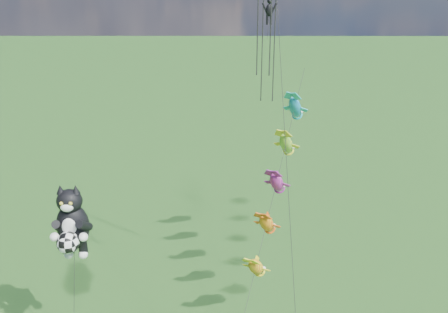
{
  "coord_description": "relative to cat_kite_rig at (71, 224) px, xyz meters",
  "views": [
    {
      "loc": [
        7.15,
        -22.92,
        23.91
      ],
      "look_at": [
        7.07,
        10.27,
        10.84
      ],
      "focal_mm": 40.0,
      "sensor_mm": 36.0,
      "label": 1
    }
  ],
  "objects": [
    {
      "name": "parafoil_rig",
      "position": [
        12.09,
        4.18,
        11.89
      ],
      "size": [
        2.34,
        17.47,
        25.96
      ],
      "rotation": [
        0.0,
        0.0,
        0.15
      ],
      "color": "brown",
      "rests_on": "ground"
    },
    {
      "name": "fish_windsock_rig",
      "position": [
        13.1,
        5.98,
        0.06
      ],
      "size": [
        6.04,
        14.86,
        16.0
      ],
      "rotation": [
        0.0,
        0.0,
        -0.06
      ],
      "color": "brown",
      "rests_on": "ground"
    },
    {
      "name": "cat_kite_rig",
      "position": [
        0.0,
        0.0,
        0.0
      ],
      "size": [
        2.3,
        4.0,
        11.47
      ],
      "rotation": [
        0.0,
        0.0,
        -0.02
      ],
      "color": "brown",
      "rests_on": "ground"
    }
  ]
}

